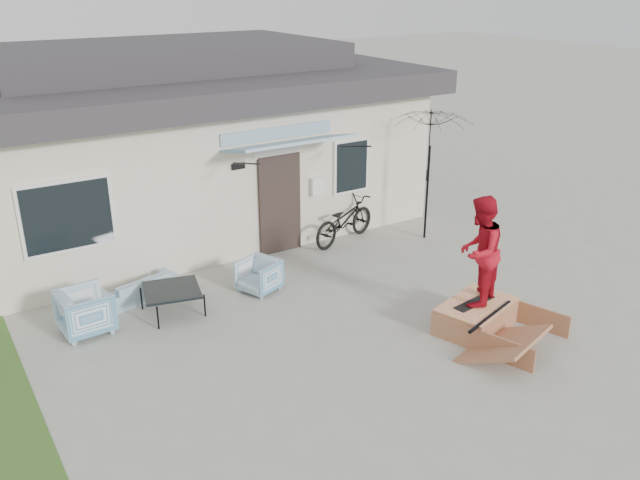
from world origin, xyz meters
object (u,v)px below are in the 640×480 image
bicycle (344,215)px  skater (480,249)px  armchair_right (259,274)px  loveseat (139,284)px  skateboard (475,302)px  armchair_left (85,309)px  patio_umbrella (429,162)px  skate_ramp (476,316)px  coffee_table (173,301)px

bicycle → skater: skater is taller
armchair_right → bicycle: (2.73, 1.20, 0.26)m
loveseat → skater: size_ratio=0.79×
loveseat → skateboard: (4.35, -4.05, 0.19)m
armchair_left → loveseat: bearing=-60.3°
armchair_left → patio_umbrella: patio_umbrella is taller
armchair_right → skateboard: bearing=15.9°
patio_umbrella → skateboard: 4.28m
bicycle → skate_ramp: bearing=158.3°
loveseat → skate_ramp: 5.98m
loveseat → skateboard: size_ratio=1.70×
loveseat → armchair_right: 2.17m
loveseat → armchair_left: armchair_left is taller
patio_umbrella → skateboard: bearing=-119.5°
loveseat → skater: 6.05m
armchair_left → skate_ramp: size_ratio=0.46×
skateboard → bicycle: bearing=76.9°
coffee_table → bicycle: (4.40, 1.17, 0.37)m
coffee_table → patio_umbrella: patio_umbrella is taller
coffee_table → skater: skater is taller
armchair_left → coffee_table: armchair_left is taller
patio_umbrella → skateboard: size_ratio=2.62×
coffee_table → skateboard: bearing=-38.1°
loveseat → bicycle: 4.73m
armchair_right → skater: bearing=15.9°
loveseat → skater: skater is taller
skate_ramp → armchair_right: bearing=110.0°
skateboard → loveseat: bearing=128.6°
coffee_table → bicycle: 4.57m
coffee_table → skateboard: skateboard is taller
patio_umbrella → loveseat: bearing=175.5°
armchair_left → patio_umbrella: 7.61m
armchair_right → armchair_left: bearing=-114.3°
skate_ramp → skateboard: bearing=90.0°
skate_ramp → bicycle: bearing=68.6°
armchair_right → patio_umbrella: bearing=74.2°
armchair_left → patio_umbrella: (7.49, 0.24, 1.34)m
patio_umbrella → skate_ramp: size_ratio=1.26×
bicycle → skater: size_ratio=1.03×
skate_ramp → skater: (-0.01, 0.04, 1.19)m
skate_ramp → coffee_table: bearing=124.7°
loveseat → skater: (4.35, -4.05, 1.13)m
loveseat → coffee_table: 0.93m
skateboard → armchair_left: bearing=140.4°
patio_umbrella → skateboard: (-2.01, -3.55, -1.28)m
coffee_table → bicycle: size_ratio=0.49×
armchair_left → skater: skater is taller
skate_ramp → skater: size_ratio=0.97×
coffee_table → bicycle: bicycle is taller
skater → bicycle: bearing=-122.6°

